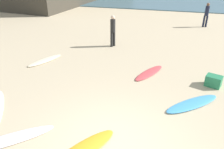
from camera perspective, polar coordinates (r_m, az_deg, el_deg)
ground_plane at (r=6.05m, az=0.16°, el=-18.28°), size 120.00×120.00×0.00m
surfboard_0 at (r=11.32m, az=-16.72°, el=3.48°), size 1.16×1.95×0.08m
surfboard_3 at (r=9.73m, az=9.46°, el=0.43°), size 1.26×1.95×0.07m
surfboard_4 at (r=8.01m, az=19.86°, el=-7.01°), size 1.96×1.88×0.09m
surfboard_5 at (r=6.81m, az=-24.92°, el=-14.86°), size 2.13×2.01×0.06m
beachgoer_near at (r=12.60m, az=0.22°, el=11.45°), size 0.38×0.38×1.75m
beachgoer_mid at (r=18.14m, az=22.99°, el=14.09°), size 0.34×0.34×1.73m
beach_cooler at (r=9.40m, az=24.49°, el=-1.52°), size 0.68×0.59×0.43m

